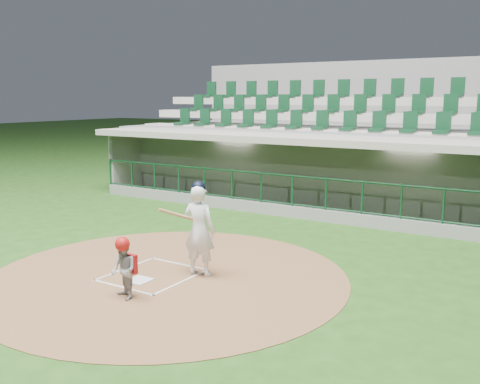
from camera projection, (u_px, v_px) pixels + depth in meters
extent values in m
plane|color=#1D4513|center=(163.00, 272.00, 11.01)|extent=(120.00, 120.00, 0.00)
cylinder|color=brown|center=(168.00, 277.00, 10.69)|extent=(7.20, 7.20, 0.01)
cube|color=silver|center=(139.00, 280.00, 10.42)|extent=(0.43, 0.43, 0.02)
cube|color=silver|center=(125.00, 269.00, 11.15)|extent=(0.05, 1.80, 0.01)
cube|color=white|center=(182.00, 281.00, 10.37)|extent=(0.05, 1.80, 0.01)
cube|color=silver|center=(179.00, 264.00, 11.47)|extent=(1.55, 0.05, 0.01)
cube|color=white|center=(123.00, 287.00, 10.05)|extent=(1.55, 0.05, 0.01)
cube|color=gray|center=(313.00, 225.00, 17.37)|extent=(15.00, 3.00, 0.10)
cube|color=gray|center=(333.00, 176.00, 18.46)|extent=(15.00, 0.20, 2.70)
cube|color=#ACA598|center=(332.00, 169.00, 18.31)|extent=(13.50, 0.04, 0.90)
cube|color=gray|center=(139.00, 166.00, 21.04)|extent=(0.20, 3.00, 2.70)
cube|color=gray|center=(312.00, 138.00, 16.66)|extent=(15.40, 3.50, 0.20)
cube|color=gray|center=(292.00, 212.00, 15.95)|extent=(15.00, 0.15, 0.40)
cube|color=black|center=(293.00, 160.00, 15.68)|extent=(15.00, 0.01, 0.95)
cube|color=brown|center=(326.00, 211.00, 18.20)|extent=(12.75, 0.40, 0.45)
cube|color=white|center=(235.00, 137.00, 18.46)|extent=(1.30, 0.35, 0.04)
cube|color=white|center=(411.00, 146.00, 15.32)|extent=(1.30, 0.35, 0.04)
imported|color=maroon|center=(223.00, 181.00, 20.04)|extent=(1.41, 1.16, 1.90)
imported|color=#A01B11|center=(255.00, 189.00, 19.07)|extent=(1.01, 0.61, 1.62)
imported|color=maroon|center=(385.00, 201.00, 17.00)|extent=(0.81, 0.55, 1.59)
imported|color=#A61211|center=(461.00, 204.00, 15.61)|extent=(1.84, 0.88, 1.90)
cube|color=slate|center=(351.00, 163.00, 19.78)|extent=(17.00, 6.50, 2.50)
cube|color=#AFAA9E|center=(336.00, 134.00, 18.33)|extent=(16.60, 0.95, 0.30)
cube|color=#A49F94|center=(347.00, 117.00, 19.03)|extent=(16.60, 0.95, 0.30)
cube|color=#A09C91|center=(357.00, 101.00, 19.72)|extent=(16.60, 0.95, 0.30)
cube|color=slate|center=(380.00, 122.00, 22.34)|extent=(17.00, 0.25, 5.05)
imported|color=white|center=(199.00, 231.00, 10.61)|extent=(0.72, 0.52, 1.84)
sphere|color=black|center=(199.00, 188.00, 10.46)|extent=(0.28, 0.28, 0.28)
cylinder|color=#9D7948|center=(181.00, 216.00, 10.48)|extent=(0.58, 0.79, 0.39)
imported|color=#98989D|center=(123.00, 270.00, 9.42)|extent=(0.63, 0.57, 1.05)
sphere|color=#AA1412|center=(122.00, 244.00, 9.34)|extent=(0.26, 0.26, 0.26)
cube|color=#A41115|center=(129.00, 263.00, 9.53)|extent=(0.32, 0.10, 0.35)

